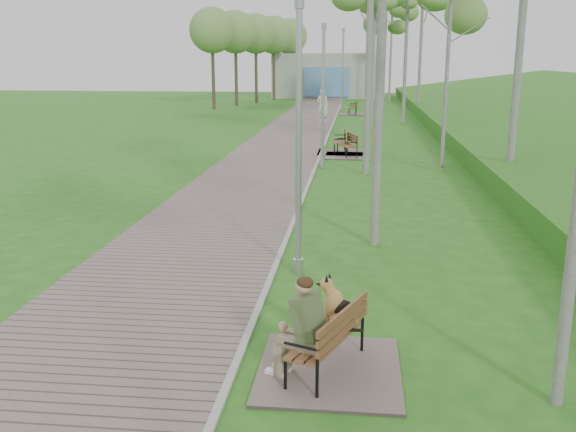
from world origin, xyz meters
TOP-DOWN VIEW (x-y plane):
  - ground at (0.00, 0.00)m, footprint 120.00×120.00m
  - walkway at (-1.75, 21.50)m, footprint 3.50×67.00m
  - kerb at (0.00, 21.50)m, footprint 0.10×67.00m
  - building_north at (-1.50, 50.97)m, footprint 10.00×5.20m
  - bench_main at (1.05, -3.08)m, footprint 1.69×1.87m
  - bench_second at (0.71, 15.02)m, footprint 1.77×1.97m
  - bench_third at (1.02, 14.17)m, footprint 1.71×1.90m
  - bench_far at (1.03, 32.48)m, footprint 1.86×2.07m
  - lamp_post_near at (0.44, 0.48)m, footprint 0.18×0.18m
  - lamp_post_second at (0.23, 11.49)m, footprint 0.18×0.18m
  - lamp_post_third at (0.27, 34.81)m, footprint 0.21×0.21m
  - pedestrian_near at (-0.65, 27.11)m, footprint 0.80×0.66m
  - birch_distant_a at (3.11, 36.35)m, footprint 2.53×2.53m

SIDE VIEW (x-z plane):
  - ground at x=0.00m, z-range 0.00..0.00m
  - walkway at x=-1.75m, z-range 0.00..0.04m
  - kerb at x=0.00m, z-range 0.00..0.05m
  - bench_third at x=1.02m, z-range -0.33..0.72m
  - bench_second at x=0.71m, z-range -0.34..0.74m
  - bench_far at x=1.03m, z-range -0.36..0.78m
  - bench_main at x=1.05m, z-range -0.33..1.14m
  - pedestrian_near at x=-0.65m, z-range 0.00..1.90m
  - building_north at x=-1.50m, z-range -0.01..3.99m
  - lamp_post_near at x=0.44m, z-range -0.15..4.47m
  - lamp_post_second at x=0.23m, z-range -0.15..4.58m
  - lamp_post_third at x=0.27m, z-range -0.18..5.38m
  - birch_distant_a at x=3.11m, z-range 2.35..10.61m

